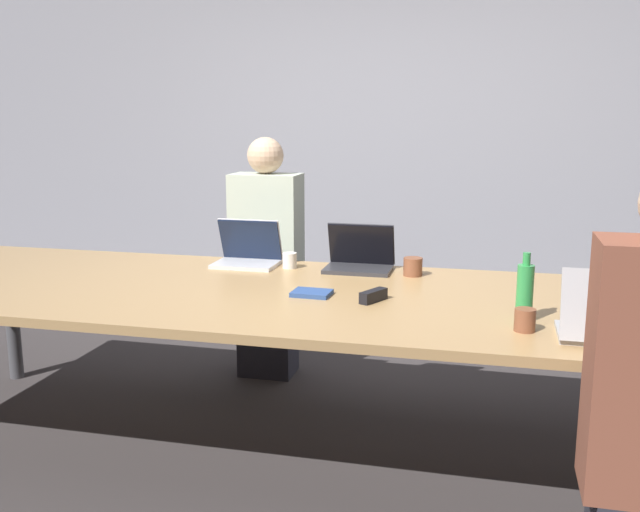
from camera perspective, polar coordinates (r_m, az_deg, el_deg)
name	(u,v)px	position (r m, az deg, el deg)	size (l,w,h in m)	color
ground_plane	(311,449)	(3.49, -0.72, -15.18)	(24.00, 24.00, 0.00)	#383333
curtain_wall	(387,135)	(5.33, 5.38, 9.62)	(12.00, 0.06, 2.80)	#9999A3
conference_table	(311,303)	(3.23, -0.75, -3.78)	(4.26, 1.33, 0.76)	tan
laptop_near_right	(606,321)	(2.72, 21.94, -4.84)	(0.33, 0.27, 0.27)	#B7B7BC
cup_near_right	(525,320)	(2.76, 16.07, -4.94)	(0.08, 0.08, 0.09)	brown
bottle_near_right	(525,292)	(2.87, 16.07, -2.76)	(0.06, 0.06, 0.27)	green
laptop_far_midleft	(248,252)	(3.81, -5.78, 0.34)	(0.34, 0.25, 0.24)	silver
person_far_midleft	(267,262)	(4.23, -4.26, -0.49)	(0.40, 0.24, 1.42)	#2D2D38
cup_far_midleft	(290,260)	(3.72, -2.44, -0.36)	(0.07, 0.07, 0.08)	white
laptop_far_center	(360,257)	(3.68, 3.19, -0.05)	(0.34, 0.24, 0.24)	#333338
cup_far_center	(413,267)	(3.57, 7.44, -0.86)	(0.09, 0.09, 0.09)	brown
stapler	(373,296)	(3.07, 4.29, -3.20)	(0.11, 0.15, 0.05)	black
notebook	(312,293)	(3.17, -0.67, -2.99)	(0.17, 0.14, 0.02)	#2D4C8C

